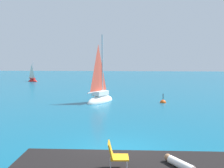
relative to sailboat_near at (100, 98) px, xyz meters
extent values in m
plane|color=#0F5675|center=(2.31, -12.23, -0.38)|extent=(160.00, 160.00, 0.00)
cube|color=black|center=(0.96, -13.62, -0.38)|extent=(1.01, 0.88, 0.68)
ellipsoid|color=white|center=(0.01, 0.02, -0.38)|extent=(2.81, 3.79, 1.25)
cube|color=white|center=(0.01, 0.02, 0.45)|extent=(1.52, 1.81, 0.41)
cylinder|color=#B7B7BC|center=(0.17, 0.32, 3.09)|extent=(0.14, 0.14, 5.67)
cylinder|color=#B2B2B7|center=(-0.36, -0.68, 0.65)|extent=(1.16, 2.05, 0.11)
pyramid|color=#DB4C38|center=(-0.13, -0.24, 2.86)|extent=(0.91, 1.63, 4.31)
ellipsoid|color=red|center=(-15.47, 20.89, -0.38)|extent=(2.30, 1.52, 0.75)
cube|color=red|center=(-15.47, 20.89, 0.12)|extent=(1.08, 0.85, 0.25)
cylinder|color=#B7B7BC|center=(-15.28, 20.81, 1.70)|extent=(0.08, 0.08, 3.41)
cylinder|color=#B2B2B7|center=(-15.91, 21.07, 0.24)|extent=(1.29, 0.58, 0.07)
pyramid|color=silver|center=(-15.63, 20.96, 1.57)|extent=(1.02, 0.45, 2.59)
cylinder|color=white|center=(4.39, -15.31, 0.48)|extent=(0.71, 0.88, 0.24)
sphere|color=#9E704C|center=(4.07, -14.86, 0.50)|extent=(0.22, 0.22, 0.22)
cube|color=orange|center=(2.60, -15.50, 0.71)|extent=(0.55, 0.52, 0.04)
cube|color=orange|center=(2.34, -15.52, 0.93)|extent=(0.19, 0.49, 0.45)
cylinder|color=silver|center=(2.81, -15.48, 0.53)|extent=(0.04, 0.04, 0.35)
cylinder|color=silver|center=(2.34, -15.52, 0.53)|extent=(0.04, 0.04, 0.35)
sphere|color=#EA5114|center=(5.84, -0.06, -0.38)|extent=(0.56, 0.56, 0.56)
cylinder|color=black|center=(5.84, -0.06, 0.17)|extent=(0.06, 0.06, 0.60)
camera|label=1|loc=(2.93, -22.13, 3.48)|focal=38.32mm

